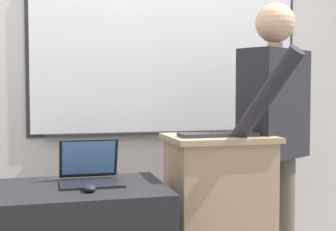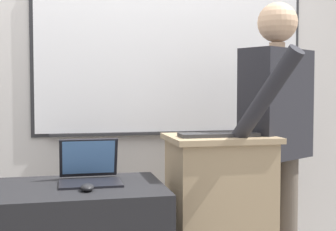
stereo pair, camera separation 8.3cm
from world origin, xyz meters
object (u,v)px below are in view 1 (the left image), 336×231
Objects in this scene: person_presenter at (274,127)px; computer_mouse_by_laptop at (90,188)px; lectern_podium at (218,223)px; wireless_keyboard at (218,135)px; computer_mouse_by_keyboard at (264,132)px; laptop at (90,169)px.

computer_mouse_by_laptop is at bearing 167.46° from person_presenter.
wireless_keyboard reaches higher than lectern_podium.
wireless_keyboard is 0.77m from computer_mouse_by_laptop.
person_presenter reaches higher than wireless_keyboard.
person_presenter is 1.18m from computer_mouse_by_laptop.
computer_mouse_by_keyboard reaches higher than wireless_keyboard.
lectern_podium is at bearing 21.78° from computer_mouse_by_laptop.
person_presenter is 17.36× the size of computer_mouse_by_laptop.
computer_mouse_by_laptop is (-0.73, -0.29, 0.30)m from lectern_podium.
computer_mouse_by_keyboard reaches higher than computer_mouse_by_laptop.
person_presenter is 0.41m from wireless_keyboard.
lectern_podium is 9.86× the size of computer_mouse_by_keyboard.
laptop is (-1.08, -0.13, -0.18)m from person_presenter.
computer_mouse_by_laptop is (-0.02, -0.23, -0.05)m from laptop.
lectern_podium is 3.27× the size of laptop.
computer_mouse_by_laptop is at bearing -95.67° from laptop.
person_presenter is at bearing 6.80° from laptop.
wireless_keyboard is at bearing -113.34° from lectern_podium.
wireless_keyboard is at bearing 166.40° from person_presenter.
person_presenter is 4.08× the size of wireless_keyboard.
person_presenter reaches higher than laptop.
computer_mouse_by_keyboard is (-0.13, -0.14, -0.02)m from person_presenter.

